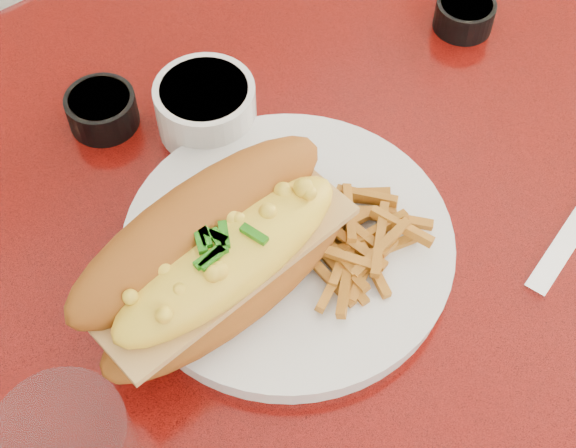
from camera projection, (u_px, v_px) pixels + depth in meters
diner_table at (364, 268)px, 0.82m from camera, size 1.23×0.83×0.77m
booth_bench_far at (59, 58)px, 1.45m from camera, size 1.20×0.51×0.90m
dinner_plate at (288, 245)px, 0.64m from camera, size 0.34×0.34×0.02m
mac_hoagie at (219, 254)px, 0.57m from camera, size 0.24×0.13×0.10m
fries_pile at (351, 232)px, 0.62m from camera, size 0.11×0.10×0.03m
fork at (358, 245)px, 0.63m from camera, size 0.03×0.13×0.00m
gravy_ramekin at (206, 107)px, 0.70m from camera, size 0.11×0.11×0.05m
sauce_cup_left at (102, 109)px, 0.71m from camera, size 0.06×0.06×0.03m
sauce_cup_right at (465, 14)px, 0.78m from camera, size 0.07×0.07×0.03m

